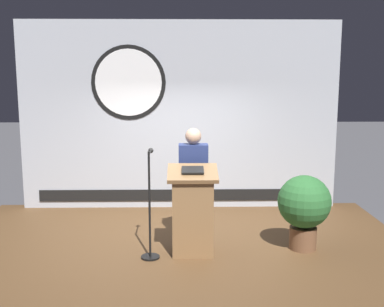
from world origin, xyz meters
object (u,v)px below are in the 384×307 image
at_px(potted_plant, 304,205).
at_px(speaker_person, 193,184).
at_px(microphone_stand, 150,220).
at_px(podium, 193,212).

bearing_deg(potted_plant, speaker_person, 166.80).
bearing_deg(microphone_stand, speaker_person, 45.65).
bearing_deg(speaker_person, microphone_stand, -134.35).
xyz_separation_m(podium, microphone_stand, (-0.54, -0.10, -0.08)).
height_order(speaker_person, potted_plant, speaker_person).
distance_m(podium, microphone_stand, 0.56).
distance_m(microphone_stand, potted_plant, 2.04).
xyz_separation_m(podium, potted_plant, (1.48, 0.14, 0.04)).
bearing_deg(speaker_person, potted_plant, -13.20).
height_order(podium, potted_plant, podium).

